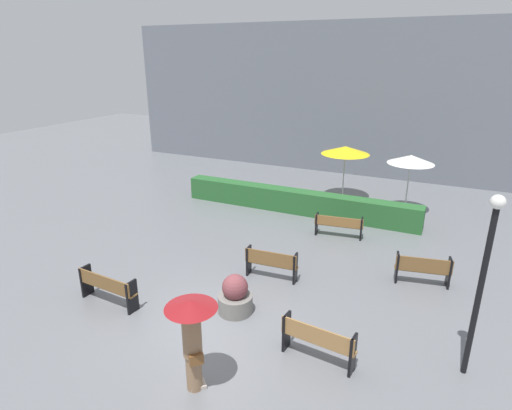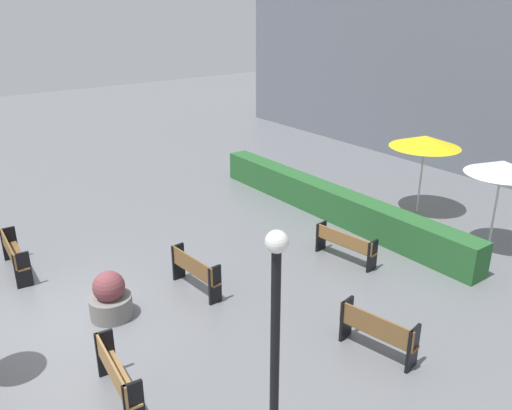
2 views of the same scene
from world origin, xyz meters
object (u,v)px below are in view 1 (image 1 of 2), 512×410
bench_near_right (318,340)px  patio_umbrella_yellow (345,150)px  bench_mid_center (271,262)px  bench_near_left (107,286)px  pedestrian_with_umbrella (192,332)px  patio_umbrella_white (411,160)px  bench_far_right (423,269)px  planter_pot (235,296)px  lamp_post (484,270)px  bench_back_row (339,225)px

bench_near_right → patio_umbrella_yellow: bearing=101.7°
patio_umbrella_yellow → bench_mid_center: bearing=-90.4°
bench_near_left → bench_mid_center: 4.66m
pedestrian_with_umbrella → patio_umbrella_white: 12.62m
bench_far_right → patio_umbrella_yellow: size_ratio=0.63×
planter_pot → lamp_post: size_ratio=0.27×
lamp_post → planter_pot: bearing=-178.9°
planter_pot → patio_umbrella_white: 10.22m
bench_mid_center → pedestrian_with_umbrella: pedestrian_with_umbrella is taller
bench_back_row → pedestrian_with_umbrella: bearing=-94.0°
pedestrian_with_umbrella → patio_umbrella_yellow: size_ratio=0.84×
planter_pot → patio_umbrella_white: bearing=72.1°
bench_near_left → patio_umbrella_yellow: 12.03m
bench_far_right → bench_near_left: bearing=-148.0°
bench_mid_center → patio_umbrella_yellow: patio_umbrella_yellow is taller
bench_back_row → patio_umbrella_yellow: patio_umbrella_yellow is taller
bench_back_row → bench_far_right: (3.12, -2.33, 0.03)m
patio_umbrella_white → bench_near_right: bearing=-93.1°
bench_near_left → bench_back_row: (4.45, 7.06, -0.05)m
bench_far_right → planter_pot: 5.59m
lamp_post → bench_near_left: bearing=-171.9°
bench_far_right → pedestrian_with_umbrella: size_ratio=0.75×
pedestrian_with_umbrella → planter_pot: size_ratio=1.97×
bench_far_right → bench_near_right: bearing=-111.4°
bench_back_row → lamp_post: size_ratio=0.45×
bench_near_right → bench_far_right: size_ratio=1.07×
bench_back_row → patio_umbrella_white: size_ratio=0.71×
planter_pot → lamp_post: lamp_post is taller
bench_far_right → pedestrian_with_umbrella: bearing=-120.4°
bench_far_right → lamp_post: 4.15m
bench_near_right → lamp_post: 3.64m
lamp_post → pedestrian_with_umbrella: bearing=-149.7°
patio_umbrella_yellow → planter_pot: bearing=-91.2°
bench_mid_center → patio_umbrella_white: (2.93, 7.56, 1.80)m
bench_back_row → bench_mid_center: 4.05m
bench_near_right → planter_pot: size_ratio=1.59×
patio_umbrella_white → patio_umbrella_yellow: bearing=166.9°
bench_near_right → bench_back_row: bench_near_right is taller
bench_mid_center → patio_umbrella_yellow: bearing=89.6°
patio_umbrella_yellow → bench_near_left: bearing=-107.0°
bench_far_right → bench_mid_center: (-4.13, -1.59, 0.03)m
bench_back_row → patio_umbrella_white: (1.91, 3.64, 1.86)m
patio_umbrella_yellow → patio_umbrella_white: 2.95m
bench_back_row → bench_far_right: size_ratio=1.12×
bench_back_row → planter_pot: size_ratio=1.67×
bench_far_right → patio_umbrella_white: patio_umbrella_white is taller
planter_pot → bench_near_left: bearing=-160.8°
pedestrian_with_umbrella → patio_umbrella_yellow: bearing=91.5°
bench_far_right → patio_umbrella_white: (-1.20, 5.98, 1.83)m
bench_near_right → planter_pot: planter_pot is taller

